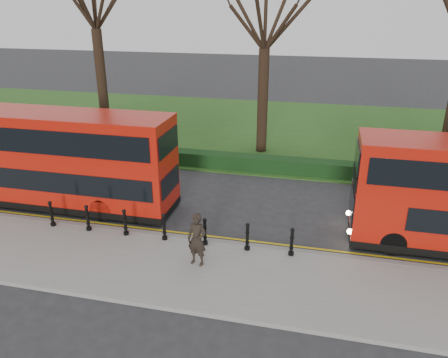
# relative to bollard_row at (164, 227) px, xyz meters

# --- Properties ---
(ground) EXTENTS (120.00, 120.00, 0.00)m
(ground) POSITION_rel_bollard_row_xyz_m (-0.15, 1.35, -0.65)
(ground) COLOR #28282B
(ground) RESTS_ON ground
(pavement) EXTENTS (60.00, 4.00, 0.15)m
(pavement) POSITION_rel_bollard_row_xyz_m (-0.15, -1.65, -0.58)
(pavement) COLOR gray
(pavement) RESTS_ON ground
(kerb) EXTENTS (60.00, 0.25, 0.16)m
(kerb) POSITION_rel_bollard_row_xyz_m (-0.15, 0.35, -0.58)
(kerb) COLOR slate
(kerb) RESTS_ON ground
(grass_verge) EXTENTS (60.00, 18.00, 0.06)m
(grass_verge) POSITION_rel_bollard_row_xyz_m (-0.15, 16.35, -0.62)
(grass_verge) COLOR #29501A
(grass_verge) RESTS_ON ground
(hedge) EXTENTS (60.00, 0.90, 0.80)m
(hedge) POSITION_rel_bollard_row_xyz_m (-0.15, 8.15, -0.25)
(hedge) COLOR black
(hedge) RESTS_ON ground
(yellow_line_outer) EXTENTS (60.00, 0.10, 0.01)m
(yellow_line_outer) POSITION_rel_bollard_row_xyz_m (-0.15, 0.65, -0.64)
(yellow_line_outer) COLOR yellow
(yellow_line_outer) RESTS_ON ground
(yellow_line_inner) EXTENTS (60.00, 0.10, 0.01)m
(yellow_line_inner) POSITION_rel_bollard_row_xyz_m (-0.15, 0.85, -0.64)
(yellow_line_inner) COLOR yellow
(yellow_line_inner) RESTS_ON ground
(tree_mid) EXTENTS (6.90, 6.90, 10.79)m
(tree_mid) POSITION_rel_bollard_row_xyz_m (1.85, 11.35, 7.19)
(tree_mid) COLOR black
(tree_mid) RESTS_ON ground
(bollard_row) EXTENTS (9.45, 0.15, 1.00)m
(bollard_row) POSITION_rel_bollard_row_xyz_m (0.00, 0.00, 0.00)
(bollard_row) COLOR black
(bollard_row) RESTS_ON pavement
(bus_lead) EXTENTS (10.35, 2.38, 4.12)m
(bus_lead) POSITION_rel_bollard_row_xyz_m (-5.66, 2.15, 1.42)
(bus_lead) COLOR #B1160A
(bus_lead) RESTS_ON ground
(pedestrian) EXTENTS (0.75, 0.57, 1.85)m
(pedestrian) POSITION_rel_bollard_row_xyz_m (1.65, -1.27, 0.43)
(pedestrian) COLOR black
(pedestrian) RESTS_ON pavement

